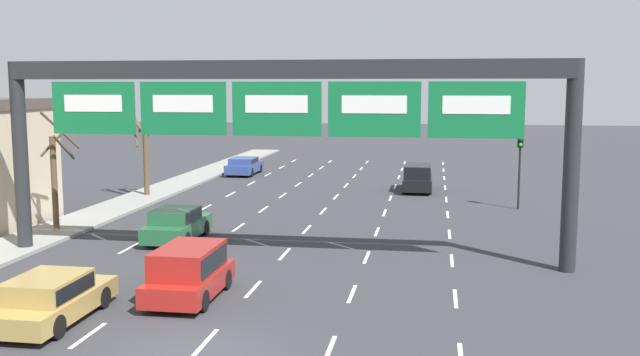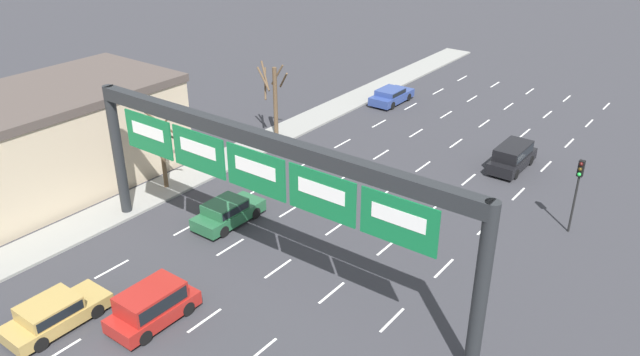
% 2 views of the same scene
% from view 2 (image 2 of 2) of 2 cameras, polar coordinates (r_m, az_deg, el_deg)
% --- Properties ---
extents(lane_dashes, '(13.32, 67.00, 0.01)m').
position_cam_2_polar(lane_dashes, '(33.04, -1.03, -6.33)').
color(lane_dashes, white).
rests_on(lane_dashes, ground_plane).
extents(sign_gantry, '(21.99, 0.70, 7.65)m').
position_cam_2_polar(sign_gantry, '(27.83, -5.51, 1.05)').
color(sign_gantry, '#232628').
rests_on(sign_gantry, ground_plane).
extents(building_near, '(8.71, 16.52, 6.09)m').
position_cam_2_polar(building_near, '(41.59, -24.06, 3.11)').
color(building_near, '#C6B293').
rests_on(building_near, ground_plane).
extents(suv_black, '(1.82, 4.47, 1.69)m').
position_cam_2_polar(suv_black, '(43.07, 17.20, 1.97)').
color(suv_black, black).
rests_on(suv_black, ground_plane).
extents(car_gold, '(1.92, 4.49, 1.38)m').
position_cam_2_polar(car_gold, '(29.69, -23.17, -11.27)').
color(car_gold, '#A88947').
rests_on(car_gold, ground_plane).
extents(suv_red, '(1.90, 3.98, 1.69)m').
position_cam_2_polar(suv_red, '(28.49, -15.12, -11.06)').
color(suv_red, maroon).
rests_on(suv_red, ground_plane).
extents(car_green, '(1.85, 4.26, 1.44)m').
position_cam_2_polar(car_green, '(35.15, -8.47, -3.04)').
color(car_green, '#235B38').
rests_on(car_green, ground_plane).
extents(car_blue, '(1.96, 4.50, 1.30)m').
position_cam_2_polar(car_blue, '(53.80, 6.53, 7.53)').
color(car_blue, navy).
rests_on(car_blue, ground_plane).
extents(traffic_light_near_gantry, '(0.30, 0.35, 4.28)m').
position_cam_2_polar(traffic_light_near_gantry, '(35.62, 22.53, -0.30)').
color(traffic_light_near_gantry, black).
rests_on(traffic_light_near_gantry, ground_plane).
extents(tree_bare_closest, '(2.04, 2.04, 5.46)m').
position_cam_2_polar(tree_bare_closest, '(38.86, -14.20, 2.56)').
color(tree_bare_closest, brown).
rests_on(tree_bare_closest, sidewalk_left).
extents(tree_bare_second, '(2.22, 2.25, 5.55)m').
position_cam_2_polar(tree_bare_second, '(45.61, -4.23, 7.55)').
color(tree_bare_second, brown).
rests_on(tree_bare_second, sidewalk_left).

